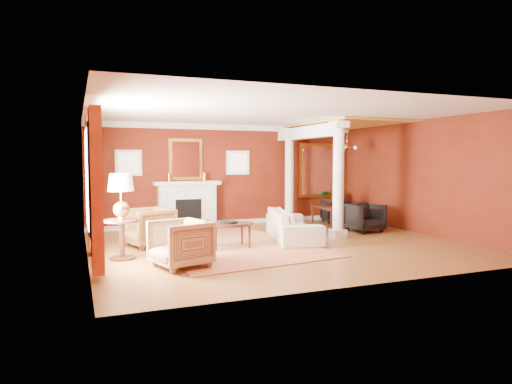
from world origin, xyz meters
name	(u,v)px	position (x,y,z in m)	size (l,w,h in m)	color
ground	(279,244)	(0.00, 0.00, 0.00)	(8.00, 8.00, 0.00)	brown
room_shell	(279,154)	(0.00, 0.00, 2.02)	(8.04, 7.04, 2.92)	#5E1C0D
fireplace	(187,204)	(-1.30, 3.32, 0.65)	(1.85, 0.42, 1.29)	white
overmantel_mirror	(186,159)	(-1.30, 3.45, 1.90)	(0.95, 0.07, 1.15)	gold
flank_window_left	(128,163)	(-2.85, 3.46, 1.80)	(0.70, 0.07, 0.70)	white
flank_window_right	(238,163)	(0.25, 3.46, 1.80)	(0.70, 0.07, 0.70)	white
left_window	(93,186)	(-3.89, -0.60, 1.42)	(0.21, 2.55, 2.60)	white
column_front	(338,179)	(1.70, 0.30, 1.43)	(0.36, 0.36, 2.80)	white
column_back	(289,175)	(1.70, 3.00, 1.43)	(0.36, 0.36, 2.80)	white
header_beam	(307,133)	(1.70, 1.90, 2.62)	(0.30, 3.20, 0.32)	white
amber_ceiling	(347,124)	(2.85, 1.75, 2.87)	(2.30, 3.40, 0.04)	gold
dining_mirror	(318,170)	(2.90, 3.45, 1.55)	(1.30, 0.07, 1.70)	gold
chandelier	(347,147)	(2.90, 1.80, 2.25)	(0.60, 0.62, 0.75)	#C1883C
crown_trim	(230,127)	(0.00, 3.46, 2.82)	(8.00, 0.08, 0.16)	white
base_trim	(230,222)	(0.00, 3.46, 0.06)	(8.00, 0.08, 0.12)	white
rug	(227,246)	(-1.15, 0.24, 0.01)	(3.29, 4.38, 0.02)	maroon
sofa	(293,220)	(0.56, 0.44, 0.47)	(2.39, 0.70, 0.93)	beige
armchair_leopard	(149,225)	(-2.73, 0.82, 0.46)	(0.90, 0.85, 0.93)	black
armchair_stripe	(180,241)	(-2.50, -1.32, 0.46)	(0.89, 0.83, 0.92)	tan
coffee_table	(229,225)	(-1.16, 0.02, 0.49)	(1.07, 1.07, 0.54)	black
coffee_book	(226,217)	(-1.23, 0.05, 0.66)	(0.18, 0.02, 0.24)	black
side_table	(121,201)	(-3.39, -0.28, 1.11)	(0.65, 0.65, 1.62)	black
dining_table	(335,210)	(2.68, 2.04, 0.45)	(1.61, 0.56, 0.90)	black
dining_chair_near	(365,216)	(2.84, 0.81, 0.41)	(0.80, 0.74, 0.82)	black
dining_chair_far	(335,210)	(3.10, 2.72, 0.37)	(0.73, 0.68, 0.75)	black
green_urn	(337,210)	(3.35, 3.00, 0.34)	(0.36, 0.36, 0.87)	#133C20
potted_plant	(338,186)	(2.74, 1.98, 1.13)	(0.54, 0.60, 0.47)	#26591E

